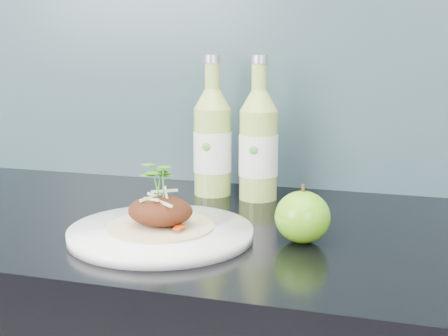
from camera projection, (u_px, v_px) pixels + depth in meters
The scene contains 6 objects.
subway_backsplash at pixel (258, 9), 1.22m from camera, with size 4.00×0.02×0.70m, color #618C99.
dinner_plate at pixel (161, 233), 0.93m from camera, with size 0.31×0.31×0.02m.
pork_taco at pixel (160, 209), 0.92m from camera, with size 0.16×0.16×0.10m.
green_apple at pixel (302, 217), 0.90m from camera, with size 0.11×0.11×0.09m.
cider_bottle_left at pixel (212, 142), 1.18m from camera, with size 0.08×0.08×0.26m.
cider_bottle_right at pixel (258, 146), 1.15m from camera, with size 0.08×0.08×0.26m.
Camera 1 is at (0.31, 0.77, 1.19)m, focal length 50.00 mm.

